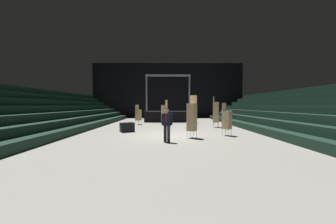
# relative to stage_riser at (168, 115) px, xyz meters

# --- Properties ---
(ground_plane) EXTENTS (22.00, 30.00, 0.10)m
(ground_plane) POSITION_rel_stage_riser_xyz_m (0.00, -9.00, -0.72)
(ground_plane) COLOR gray
(arena_end_wall) EXTENTS (22.00, 0.30, 8.00)m
(arena_end_wall) POSITION_rel_stage_riser_xyz_m (0.00, 6.00, 3.33)
(arena_end_wall) COLOR black
(arena_end_wall) RESTS_ON ground_plane
(bleacher_bank_left) EXTENTS (5.25, 24.00, 3.15)m
(bleacher_bank_left) POSITION_rel_stage_riser_xyz_m (-8.38, -8.00, 0.90)
(bleacher_bank_left) COLOR black
(bleacher_bank_left) RESTS_ON ground_plane
(bleacher_bank_right) EXTENTS (5.25, 24.00, 3.15)m
(bleacher_bank_right) POSITION_rel_stage_riser_xyz_m (8.38, -8.00, 0.90)
(bleacher_bank_right) COLOR black
(bleacher_bank_right) RESTS_ON ground_plane
(stage_riser) EXTENTS (5.11, 2.56, 5.11)m
(stage_riser) POSITION_rel_stage_riser_xyz_m (0.00, 0.00, 0.00)
(stage_riser) COLOR black
(stage_riser) RESTS_ON ground_plane
(man_with_tie) EXTENTS (0.57, 0.35, 1.70)m
(man_with_tie) POSITION_rel_stage_riser_xyz_m (-0.11, -11.15, 0.29)
(man_with_tie) COLOR black
(man_with_tie) RESTS_ON ground_plane
(chair_stack_front_left) EXTENTS (0.61, 0.61, 2.39)m
(chair_stack_front_left) POSITION_rel_stage_riser_xyz_m (1.28, -10.02, 0.52)
(chair_stack_front_left) COLOR #B2B5BA
(chair_stack_front_left) RESTS_ON ground_plane
(chair_stack_front_right) EXTENTS (0.58, 0.58, 2.56)m
(chair_stack_front_right) POSITION_rel_stage_riser_xyz_m (3.95, -5.33, 0.61)
(chair_stack_front_right) COLOR #B2B5BA
(chair_stack_front_right) RESTS_ON ground_plane
(chair_stack_mid_left) EXTENTS (0.62, 0.62, 1.88)m
(chair_stack_mid_left) POSITION_rel_stage_riser_xyz_m (-2.83, -3.26, 0.27)
(chair_stack_mid_left) COLOR #B2B5BA
(chair_stack_mid_left) RESTS_ON ground_plane
(chair_stack_mid_right) EXTENTS (0.62, 0.62, 1.96)m
(chair_stack_mid_right) POSITION_rel_stage_riser_xyz_m (3.47, -9.29, 0.31)
(chair_stack_mid_right) COLOR #B2B5BA
(chair_stack_mid_right) RESTS_ON ground_plane
(chair_stack_mid_centre) EXTENTS (0.58, 0.58, 2.14)m
(chair_stack_mid_centre) POSITION_rel_stage_riser_xyz_m (2.13, -3.76, 0.40)
(chair_stack_mid_centre) COLOR #B2B5BA
(chair_stack_mid_centre) RESTS_ON ground_plane
(chair_stack_rear_left) EXTENTS (0.58, 0.58, 2.31)m
(chair_stack_rear_left) POSITION_rel_stage_riser_xyz_m (-0.34, -4.15, 0.48)
(chair_stack_rear_left) COLOR #B2B5BA
(chair_stack_rear_left) RESTS_ON ground_plane
(equipment_road_case) EXTENTS (1.08, 0.95, 0.63)m
(equipment_road_case) POSITION_rel_stage_riser_xyz_m (-2.85, -7.78, -0.36)
(equipment_road_case) COLOR black
(equipment_road_case) RESTS_ON ground_plane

